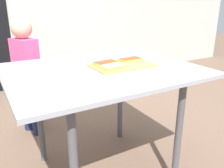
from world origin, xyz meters
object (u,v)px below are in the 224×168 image
dining_table (103,81)px  pizza_slice_far_right (130,60)px  pizza_slice_near_left (114,66)px  pizza_slice_far_left (106,63)px  child_left (27,70)px  plate_white_left (60,72)px  cutting_board (123,65)px  plate_white_right (127,60)px

dining_table → pizza_slice_far_right: 0.25m
pizza_slice_near_left → pizza_slice_far_right: bearing=28.6°
pizza_slice_far_left → child_left: size_ratio=0.16×
pizza_slice_far_right → child_left: (-0.55, 0.81, -0.19)m
pizza_slice_near_left → plate_white_left: (-0.30, 0.11, -0.02)m
pizza_slice_near_left → child_left: child_left is taller
pizza_slice_far_left → plate_white_left: (-0.30, 0.01, -0.02)m
child_left → cutting_board: bearing=-62.5°
cutting_board → pizza_slice_far_left: (-0.09, 0.06, 0.02)m
pizza_slice_far_right → plate_white_right: size_ratio=0.88×
pizza_slice_far_right → plate_white_left: pizza_slice_far_right is taller
cutting_board → pizza_slice_far_right: 0.11m
dining_table → cutting_board: 0.16m
cutting_board → pizza_slice_far_right: bearing=31.1°
cutting_board → pizza_slice_near_left: 0.11m
cutting_board → plate_white_left: 0.40m
pizza_slice_far_left → pizza_slice_near_left: (-0.00, -0.10, 0.00)m
cutting_board → pizza_slice_far_left: size_ratio=2.34×
pizza_slice_far_left → pizza_slice_near_left: same height
child_left → pizza_slice_far_right: bearing=-55.8°
pizza_slice_far_right → dining_table: bearing=-171.9°
pizza_slice_near_left → plate_white_right: 0.26m
plate_white_left → child_left: size_ratio=0.18×
cutting_board → dining_table: bearing=168.9°
pizza_slice_near_left → cutting_board: bearing=26.0°
pizza_slice_far_left → cutting_board: bearing=-30.2°
pizza_slice_near_left → child_left: size_ratio=0.16×
dining_table → cutting_board: size_ratio=2.94×
pizza_slice_far_right → plate_white_right: pizza_slice_far_right is taller
plate_white_left → pizza_slice_far_left: bearing=-1.8°
pizza_slice_far_left → pizza_slice_near_left: size_ratio=1.01×
cutting_board → plate_white_left: size_ratio=2.16×
pizza_slice_far_left → dining_table: bearing=-141.3°
plate_white_right → child_left: bearing=126.4°
pizza_slice_near_left → plate_white_left: bearing=159.8°
pizza_slice_far_left → child_left: 0.90m
cutting_board → plate_white_left: bearing=170.8°
cutting_board → child_left: 0.99m
pizza_slice_far_right → pizza_slice_near_left: (-0.19, -0.10, 0.00)m
plate_white_left → plate_white_right: bearing=4.9°
pizza_slice_far_right → plate_white_left: bearing=179.3°
pizza_slice_far_left → plate_white_left: size_ratio=0.92×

